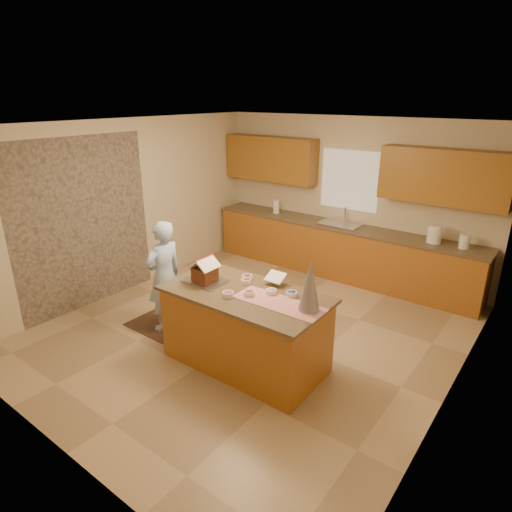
# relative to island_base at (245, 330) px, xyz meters

# --- Properties ---
(floor) EXTENTS (5.50, 5.50, 0.00)m
(floor) POSITION_rel_island_base_xyz_m (-0.40, 0.67, -0.45)
(floor) COLOR tan
(floor) RESTS_ON ground
(ceiling) EXTENTS (5.50, 5.50, 0.00)m
(ceiling) POSITION_rel_island_base_xyz_m (-0.40, 0.67, 2.25)
(ceiling) COLOR silver
(ceiling) RESTS_ON floor
(wall_back) EXTENTS (5.50, 5.50, 0.00)m
(wall_back) POSITION_rel_island_base_xyz_m (-0.40, 3.42, 0.90)
(wall_back) COLOR beige
(wall_back) RESTS_ON floor
(wall_front) EXTENTS (5.50, 5.50, 0.00)m
(wall_front) POSITION_rel_island_base_xyz_m (-0.40, -2.08, 0.90)
(wall_front) COLOR beige
(wall_front) RESTS_ON floor
(wall_left) EXTENTS (5.50, 5.50, 0.00)m
(wall_left) POSITION_rel_island_base_xyz_m (-2.90, 0.67, 0.90)
(wall_left) COLOR beige
(wall_left) RESTS_ON floor
(wall_right) EXTENTS (5.50, 5.50, 0.00)m
(wall_right) POSITION_rel_island_base_xyz_m (2.10, 0.67, 0.90)
(wall_right) COLOR beige
(wall_right) RESTS_ON floor
(stone_accent) EXTENTS (0.00, 2.50, 2.50)m
(stone_accent) POSITION_rel_island_base_xyz_m (-2.88, -0.13, 0.80)
(stone_accent) COLOR gray
(stone_accent) RESTS_ON wall_left
(window_curtain) EXTENTS (1.05, 0.03, 1.00)m
(window_curtain) POSITION_rel_island_base_xyz_m (-0.40, 3.39, 1.20)
(window_curtain) COLOR white
(window_curtain) RESTS_ON wall_back
(back_counter_base) EXTENTS (4.80, 0.60, 0.88)m
(back_counter_base) POSITION_rel_island_base_xyz_m (-0.40, 3.12, -0.01)
(back_counter_base) COLOR #A35921
(back_counter_base) RESTS_ON floor
(back_counter_top) EXTENTS (4.85, 0.63, 0.04)m
(back_counter_top) POSITION_rel_island_base_xyz_m (-0.40, 3.12, 0.45)
(back_counter_top) COLOR brown
(back_counter_top) RESTS_ON back_counter_base
(upper_cabinet_left) EXTENTS (1.85, 0.35, 0.80)m
(upper_cabinet_left) POSITION_rel_island_base_xyz_m (-1.95, 3.24, 1.45)
(upper_cabinet_left) COLOR #996420
(upper_cabinet_left) RESTS_ON wall_back
(upper_cabinet_right) EXTENTS (1.85, 0.35, 0.80)m
(upper_cabinet_right) POSITION_rel_island_base_xyz_m (1.15, 3.24, 1.45)
(upper_cabinet_right) COLOR #996420
(upper_cabinet_right) RESTS_ON wall_back
(sink) EXTENTS (0.70, 0.45, 0.12)m
(sink) POSITION_rel_island_base_xyz_m (-0.40, 3.12, 0.44)
(sink) COLOR silver
(sink) RESTS_ON back_counter_top
(faucet) EXTENTS (0.03, 0.03, 0.28)m
(faucet) POSITION_rel_island_base_xyz_m (-0.40, 3.30, 0.61)
(faucet) COLOR silver
(faucet) RESTS_ON back_counter_top
(island_base) EXTENTS (1.84, 0.94, 0.90)m
(island_base) POSITION_rel_island_base_xyz_m (0.00, 0.00, 0.00)
(island_base) COLOR #A35921
(island_base) RESTS_ON floor
(island_top) EXTENTS (1.93, 1.02, 0.04)m
(island_top) POSITION_rel_island_base_xyz_m (0.00, 0.00, 0.47)
(island_top) COLOR brown
(island_top) RESTS_ON island_base
(table_runner) EXTENTS (1.02, 0.38, 0.01)m
(table_runner) POSITION_rel_island_base_xyz_m (0.46, 0.01, 0.49)
(table_runner) COLOR #AA0C14
(table_runner) RESTS_ON island_top
(baking_tray) EXTENTS (0.47, 0.35, 0.03)m
(baking_tray) POSITION_rel_island_base_xyz_m (-0.56, -0.06, 0.50)
(baking_tray) COLOR silver
(baking_tray) RESTS_ON island_top
(cookbook) EXTENTS (0.23, 0.18, 0.10)m
(cookbook) POSITION_rel_island_base_xyz_m (0.15, 0.39, 0.58)
(cookbook) COLOR white
(cookbook) RESTS_ON island_top
(tinsel_tree) EXTENTS (0.23, 0.23, 0.56)m
(tinsel_tree) POSITION_rel_island_base_xyz_m (0.79, 0.06, 0.77)
(tinsel_tree) COLOR #ACACB8
(tinsel_tree) RESTS_ON island_top
(rug) EXTENTS (1.03, 0.67, 0.01)m
(rug) POSITION_rel_island_base_xyz_m (-1.43, 0.01, -0.44)
(rug) COLOR black
(rug) RESTS_ON floor
(boy) EXTENTS (0.41, 0.58, 1.52)m
(boy) POSITION_rel_island_base_xyz_m (-1.38, 0.01, 0.32)
(boy) COLOR #A7C7ED
(boy) RESTS_ON rug
(canister_a) EXTENTS (0.17, 0.17, 0.23)m
(canister_a) POSITION_rel_island_base_xyz_m (1.14, 3.12, 0.59)
(canister_a) COLOR white
(canister_a) RESTS_ON back_counter_top
(canister_b) EXTENTS (0.19, 0.19, 0.27)m
(canister_b) POSITION_rel_island_base_xyz_m (1.17, 3.12, 0.61)
(canister_b) COLOR white
(canister_b) RESTS_ON back_counter_top
(canister_c) EXTENTS (0.15, 0.15, 0.21)m
(canister_c) POSITION_rel_island_base_xyz_m (1.59, 3.12, 0.58)
(canister_c) COLOR white
(canister_c) RESTS_ON back_counter_top
(paper_towel) EXTENTS (0.12, 0.12, 0.25)m
(paper_towel) POSITION_rel_island_base_xyz_m (-1.73, 3.12, 0.60)
(paper_towel) COLOR white
(paper_towel) RESTS_ON back_counter_top
(gingerbread_house) EXTENTS (0.28, 0.29, 0.29)m
(gingerbread_house) POSITION_rel_island_base_xyz_m (-0.56, -0.06, 0.62)
(gingerbread_house) COLOR #5A2F17
(gingerbread_house) RESTS_ON baking_tray
(candy_bowls) EXTENTS (0.80, 0.62, 0.06)m
(candy_bowls) POSITION_rel_island_base_xyz_m (0.07, 0.11, 0.52)
(candy_bowls) COLOR pink
(candy_bowls) RESTS_ON island_top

